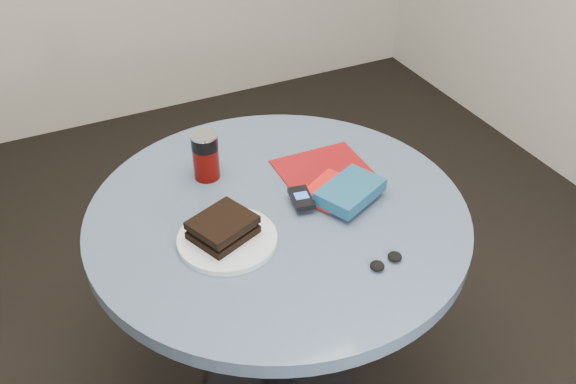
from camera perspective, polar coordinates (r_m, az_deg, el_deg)
name	(u,v)px	position (r m, az deg, el deg)	size (l,w,h in m)	color
table	(278,257)	(1.78, -0.87, -5.76)	(1.00, 1.00, 0.75)	black
plate	(227,239)	(1.58, -5.41, -4.22)	(0.25, 0.25, 0.02)	silver
sandwich	(223,227)	(1.56, -5.82, -3.15)	(0.18, 0.17, 0.05)	black
soda_can	(206,156)	(1.77, -7.33, 3.22)	(0.09, 0.09, 0.14)	#570704
pepper_grinder	(204,160)	(1.79, -7.44, 2.80)	(0.05, 0.05, 0.10)	#44331D
magazine	(322,168)	(1.83, 3.01, 2.16)	(0.25, 0.19, 0.00)	maroon
red_book	(329,190)	(1.73, 3.68, 0.15)	(0.16, 0.11, 0.01)	red
novel	(350,191)	(1.69, 5.54, 0.06)	(0.18, 0.11, 0.03)	navy
mp3_player	(301,198)	(1.68, 1.20, -0.54)	(0.07, 0.10, 0.02)	black
headphones	(386,261)	(1.53, 8.71, -6.10)	(0.09, 0.05, 0.02)	black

